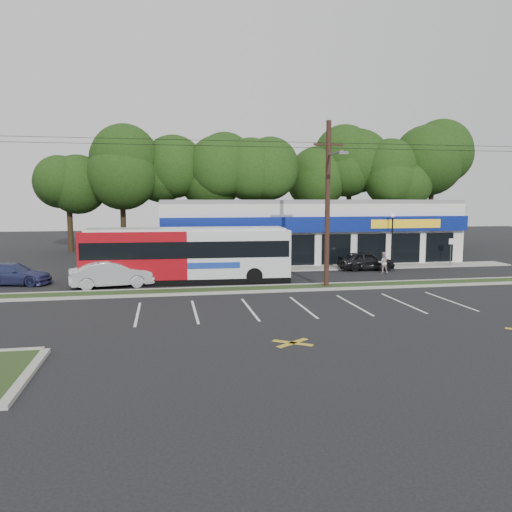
{
  "coord_description": "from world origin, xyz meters",
  "views": [
    {
      "loc": [
        -6.71,
        -27.76,
        5.44
      ],
      "look_at": [
        -0.63,
        5.0,
        1.57
      ],
      "focal_mm": 35.0,
      "sensor_mm": 36.0,
      "label": 1
    }
  ],
  "objects_px": {
    "car_silver": "(112,274)",
    "pedestrian_a": "(285,262)",
    "sign_post": "(451,247)",
    "car_blue": "(13,274)",
    "car_dark": "(366,261)",
    "utility_pole": "(325,199)",
    "pedestrian_b": "(383,263)",
    "metrobus": "(187,254)",
    "lamp_post": "(392,234)"
  },
  "relations": [
    {
      "from": "car_silver",
      "to": "pedestrian_a",
      "type": "xyz_separation_m",
      "value": [
        11.9,
        3.9,
        -0.01
      ]
    },
    {
      "from": "sign_post",
      "to": "car_blue",
      "type": "distance_m",
      "value": 32.27
    },
    {
      "from": "car_dark",
      "to": "car_silver",
      "type": "xyz_separation_m",
      "value": [
        -18.31,
        -4.18,
        0.1
      ]
    },
    {
      "from": "utility_pole",
      "to": "car_blue",
      "type": "xyz_separation_m",
      "value": [
        -18.95,
        4.7,
        -4.73
      ]
    },
    {
      "from": "car_silver",
      "to": "pedestrian_a",
      "type": "relative_size",
      "value": 3.07
    },
    {
      "from": "car_blue",
      "to": "pedestrian_b",
      "type": "height_order",
      "value": "pedestrian_b"
    },
    {
      "from": "pedestrian_a",
      "to": "car_blue",
      "type": "bearing_deg",
      "value": -32.38
    },
    {
      "from": "car_dark",
      "to": "car_blue",
      "type": "xyz_separation_m",
      "value": [
        -24.53,
        -2.05,
        -0.03
      ]
    },
    {
      "from": "utility_pole",
      "to": "pedestrian_a",
      "type": "relative_size",
      "value": 30.9
    },
    {
      "from": "sign_post",
      "to": "metrobus",
      "type": "xyz_separation_m",
      "value": [
        -21.24,
        -4.08,
        0.32
      ]
    },
    {
      "from": "pedestrian_b",
      "to": "metrobus",
      "type": "bearing_deg",
      "value": 12.35
    },
    {
      "from": "lamp_post",
      "to": "utility_pole",
      "type": "bearing_deg",
      "value": -136.05
    },
    {
      "from": "pedestrian_a",
      "to": "pedestrian_b",
      "type": "relative_size",
      "value": 1.06
    },
    {
      "from": "pedestrian_a",
      "to": "pedestrian_b",
      "type": "height_order",
      "value": "pedestrian_a"
    },
    {
      "from": "utility_pole",
      "to": "pedestrian_b",
      "type": "distance_m",
      "value": 9.24
    },
    {
      "from": "utility_pole",
      "to": "car_silver",
      "type": "relative_size",
      "value": 10.08
    },
    {
      "from": "metrobus",
      "to": "car_dark",
      "type": "bearing_deg",
      "value": 15.3
    },
    {
      "from": "car_silver",
      "to": "car_blue",
      "type": "height_order",
      "value": "car_silver"
    },
    {
      "from": "metrobus",
      "to": "pedestrian_a",
      "type": "relative_size",
      "value": 8.22
    },
    {
      "from": "utility_pole",
      "to": "car_blue",
      "type": "relative_size",
      "value": 10.57
    },
    {
      "from": "car_dark",
      "to": "car_blue",
      "type": "bearing_deg",
      "value": 98.06
    },
    {
      "from": "utility_pole",
      "to": "sign_post",
      "type": "height_order",
      "value": "utility_pole"
    },
    {
      "from": "car_dark",
      "to": "pedestrian_b",
      "type": "bearing_deg",
      "value": -157.4
    },
    {
      "from": "sign_post",
      "to": "pedestrian_a",
      "type": "distance_m",
      "value": 14.07
    },
    {
      "from": "sign_post",
      "to": "pedestrian_a",
      "type": "relative_size",
      "value": 1.38
    },
    {
      "from": "lamp_post",
      "to": "car_dark",
      "type": "xyz_separation_m",
      "value": [
        -2.59,
        -1.12,
        -1.95
      ]
    },
    {
      "from": "pedestrian_a",
      "to": "sign_post",
      "type": "bearing_deg",
      "value": 146.86
    },
    {
      "from": "car_dark",
      "to": "pedestrian_a",
      "type": "xyz_separation_m",
      "value": [
        -6.41,
        -0.29,
        0.09
      ]
    },
    {
      "from": "utility_pole",
      "to": "pedestrian_b",
      "type": "xyz_separation_m",
      "value": [
        6.17,
        5.07,
        -4.65
      ]
    },
    {
      "from": "utility_pole",
      "to": "metrobus",
      "type": "height_order",
      "value": "utility_pole"
    },
    {
      "from": "sign_post",
      "to": "pedestrian_b",
      "type": "distance_m",
      "value": 7.5
    },
    {
      "from": "pedestrian_a",
      "to": "lamp_post",
      "type": "bearing_deg",
      "value": 150.92
    },
    {
      "from": "utility_pole",
      "to": "sign_post",
      "type": "distance_m",
      "value": 15.71
    },
    {
      "from": "lamp_post",
      "to": "pedestrian_b",
      "type": "xyz_separation_m",
      "value": [
        -2.0,
        -2.8,
        -1.9
      ]
    },
    {
      "from": "car_blue",
      "to": "pedestrian_b",
      "type": "distance_m",
      "value": 25.12
    },
    {
      "from": "car_silver",
      "to": "pedestrian_b",
      "type": "relative_size",
      "value": 3.23
    },
    {
      "from": "car_silver",
      "to": "pedestrian_b",
      "type": "distance_m",
      "value": 19.06
    },
    {
      "from": "sign_post",
      "to": "car_dark",
      "type": "xyz_separation_m",
      "value": [
        -7.59,
        -0.89,
        -0.84
      ]
    },
    {
      "from": "car_silver",
      "to": "pedestrian_b",
      "type": "xyz_separation_m",
      "value": [
        18.9,
        2.5,
        -0.05
      ]
    },
    {
      "from": "pedestrian_b",
      "to": "pedestrian_a",
      "type": "bearing_deg",
      "value": -4.93
    },
    {
      "from": "lamp_post",
      "to": "car_blue",
      "type": "relative_size",
      "value": 0.9
    },
    {
      "from": "utility_pole",
      "to": "pedestrian_a",
      "type": "distance_m",
      "value": 7.98
    },
    {
      "from": "pedestrian_a",
      "to": "pedestrian_b",
      "type": "bearing_deg",
      "value": 130.77
    },
    {
      "from": "pedestrian_a",
      "to": "pedestrian_b",
      "type": "xyz_separation_m",
      "value": [
        7.0,
        -1.4,
        -0.04
      ]
    },
    {
      "from": "car_dark",
      "to": "pedestrian_b",
      "type": "distance_m",
      "value": 1.78
    },
    {
      "from": "metrobus",
      "to": "pedestrian_b",
      "type": "bearing_deg",
      "value": 8.19
    },
    {
      "from": "car_blue",
      "to": "metrobus",
      "type": "bearing_deg",
      "value": -84.02
    },
    {
      "from": "utility_pole",
      "to": "car_blue",
      "type": "bearing_deg",
      "value": 166.07
    },
    {
      "from": "utility_pole",
      "to": "car_blue",
      "type": "distance_m",
      "value": 20.09
    },
    {
      "from": "utility_pole",
      "to": "lamp_post",
      "type": "xyz_separation_m",
      "value": [
        8.17,
        7.87,
        -2.74
      ]
    }
  ]
}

